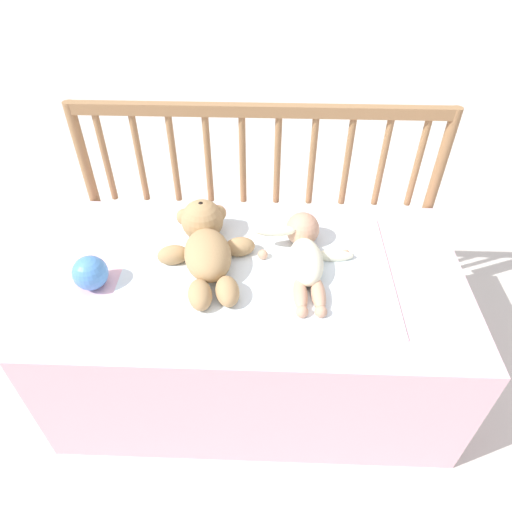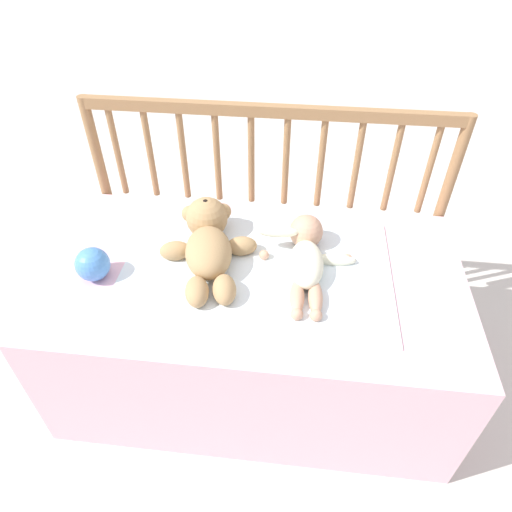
% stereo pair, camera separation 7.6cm
% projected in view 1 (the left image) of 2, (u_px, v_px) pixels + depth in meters
% --- Properties ---
extents(ground_plane, '(12.00, 12.00, 0.00)m').
position_uv_depth(ground_plane, '(256.00, 367.00, 1.66)').
color(ground_plane, silver).
extents(crib_mattress, '(1.23, 0.69, 0.48)m').
position_uv_depth(crib_mattress, '(256.00, 324.00, 1.51)').
color(crib_mattress, '#EDB7C6').
rests_on(crib_mattress, ground_plane).
extents(crib_rail, '(1.23, 0.04, 0.83)m').
position_uv_depth(crib_rail, '(260.00, 173.00, 1.55)').
color(crib_rail, '#997047').
rests_on(crib_rail, ground_plane).
extents(blanket, '(0.79, 0.51, 0.01)m').
position_uv_depth(blanket, '(257.00, 269.00, 1.35)').
color(blanket, white).
rests_on(blanket, crib_mattress).
extents(teddy_bear, '(0.30, 0.41, 0.13)m').
position_uv_depth(teddy_bear, '(206.00, 244.00, 1.36)').
color(teddy_bear, tan).
rests_on(teddy_bear, crib_mattress).
extents(baby, '(0.30, 0.38, 0.10)m').
position_uv_depth(baby, '(305.00, 253.00, 1.35)').
color(baby, '#EAEACC').
rests_on(baby, crib_mattress).
extents(toy_ball, '(0.10, 0.10, 0.10)m').
position_uv_depth(toy_ball, '(90.00, 273.00, 1.27)').
color(toy_ball, '#4C8CDB').
rests_on(toy_ball, crib_mattress).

